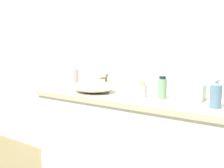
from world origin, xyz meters
TOP-DOWN VIEW (x-y plane):
  - bathroom_wall_rear at (0.00, 0.73)m, footprint 6.00×0.06m
  - vanity_counter at (0.03, 0.42)m, footprint 1.66×0.55m
  - wall_mirror_panel at (0.03, 0.69)m, footprint 1.50×0.01m
  - sink_basin at (-0.31, 0.36)m, footprint 0.37×0.33m
  - faucet at (-0.31, 0.54)m, footprint 0.03×0.12m
  - soap_dispenser at (0.68, 0.35)m, footprint 0.07×0.07m
  - lotion_bottle at (0.29, 0.44)m, footprint 0.06×0.06m
  - perfume_bottle at (-0.62, 0.48)m, footprint 0.07×0.07m
  - spray_can at (0.14, 0.40)m, footprint 0.07×0.07m
  - tissue_box at (0.51, 0.50)m, footprint 0.13×0.13m

SIDE VIEW (x-z plane):
  - vanity_counter at x=0.03m, z-range 0.00..0.91m
  - sink_basin at x=-0.31m, z-range 0.90..1.00m
  - spray_can at x=0.14m, z-range 0.90..1.02m
  - tissue_box at x=0.51m, z-range 0.89..1.05m
  - lotion_bottle at x=0.29m, z-range 0.90..1.07m
  - faucet at x=-0.31m, z-range 0.92..1.06m
  - soap_dispenser at x=0.68m, z-range 0.89..1.09m
  - perfume_bottle at x=-0.62m, z-range 0.90..1.08m
  - bathroom_wall_rear at x=0.00m, z-range 0.00..2.60m
  - wall_mirror_panel at x=0.03m, z-range 0.90..2.05m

